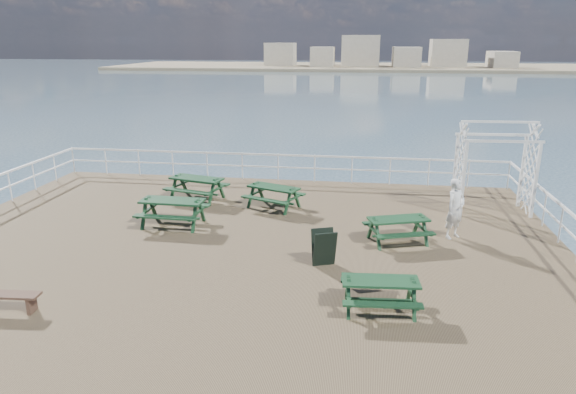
% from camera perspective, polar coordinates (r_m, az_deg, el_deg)
% --- Properties ---
extents(ground, '(18.00, 14.00, 0.30)m').
position_cam_1_polar(ground, '(14.48, -5.51, -5.74)').
color(ground, brown).
rests_on(ground, ground).
extents(sea_backdrop, '(300.00, 300.00, 9.20)m').
position_cam_1_polar(sea_backdrop, '(147.43, 12.25, 14.32)').
color(sea_backdrop, '#3B5363').
rests_on(sea_backdrop, ground).
extents(railing, '(17.77, 13.76, 1.10)m').
position_cam_1_polar(railing, '(16.52, -3.76, 0.96)').
color(railing, white).
rests_on(railing, ground).
extents(picnic_table_a, '(2.18, 1.92, 0.91)m').
position_cam_1_polar(picnic_table_a, '(18.42, -10.11, 1.48)').
color(picnic_table_a, '#123218').
rests_on(picnic_table_a, ground).
extents(picnic_table_b, '(2.13, 1.94, 0.84)m').
position_cam_1_polar(picnic_table_b, '(17.24, -1.61, 0.52)').
color(picnic_table_b, '#123218').
rests_on(picnic_table_b, ground).
extents(picnic_table_c, '(2.00, 1.80, 0.81)m').
position_cam_1_polar(picnic_table_c, '(14.61, 12.14, -3.04)').
color(picnic_table_c, '#123218').
rests_on(picnic_table_c, ground).
extents(picnic_table_d, '(1.94, 1.58, 0.93)m').
position_cam_1_polar(picnic_table_d, '(15.95, -12.70, -1.07)').
color(picnic_table_d, '#123218').
rests_on(picnic_table_d, ground).
extents(picnic_table_e, '(1.69, 1.40, 0.78)m').
position_cam_1_polar(picnic_table_e, '(11.00, 10.21, -9.92)').
color(picnic_table_e, '#123218').
rests_on(picnic_table_e, ground).
extents(flat_bench_far, '(1.43, 0.44, 0.41)m').
position_cam_1_polar(flat_bench_far, '(12.34, -28.83, -9.80)').
color(flat_bench_far, brown).
rests_on(flat_bench_far, ground).
extents(trellis_arbor, '(2.48, 1.43, 3.00)m').
position_cam_1_polar(trellis_arbor, '(18.01, 21.93, 2.61)').
color(trellis_arbor, white).
rests_on(trellis_arbor, ground).
extents(sandwich_board, '(0.69, 0.60, 0.94)m').
position_cam_1_polar(sandwich_board, '(12.91, 4.00, -5.68)').
color(sandwich_board, black).
rests_on(sandwich_board, ground).
extents(person, '(0.75, 0.72, 1.74)m').
position_cam_1_polar(person, '(15.26, 18.08, -1.25)').
color(person, white).
rests_on(person, ground).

